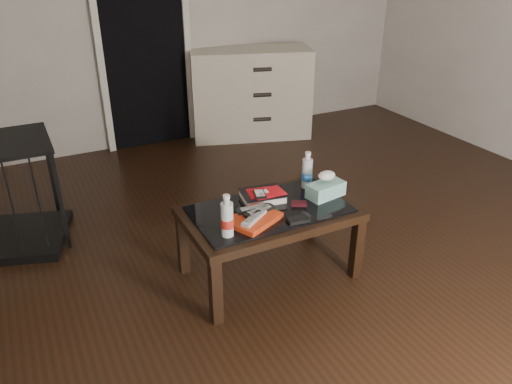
# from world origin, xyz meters

# --- Properties ---
(ground) EXTENTS (5.00, 5.00, 0.00)m
(ground) POSITION_xyz_m (0.00, 0.00, 0.00)
(ground) COLOR black
(ground) RESTS_ON ground
(doorway) EXTENTS (0.90, 0.08, 2.07)m
(doorway) POSITION_xyz_m (-0.40, 2.47, 1.02)
(doorway) COLOR black
(doorway) RESTS_ON ground
(coffee_table) EXTENTS (1.00, 0.60, 0.46)m
(coffee_table) POSITION_xyz_m (-0.40, -0.06, 0.40)
(coffee_table) COLOR black
(coffee_table) RESTS_ON ground
(dresser) EXTENTS (1.29, 0.84, 0.90)m
(dresser) POSITION_xyz_m (0.60, 2.23, 0.45)
(dresser) COLOR beige
(dresser) RESTS_ON ground
(magazines) EXTENTS (0.34, 0.31, 0.03)m
(magazines) POSITION_xyz_m (-0.55, -0.15, 0.48)
(magazines) COLOR red
(magazines) RESTS_ON coffee_table
(remote_silver) EXTENTS (0.19, 0.15, 0.02)m
(remote_silver) POSITION_xyz_m (-0.57, -0.18, 0.50)
(remote_silver) COLOR #B0B1B5
(remote_silver) RESTS_ON magazines
(remote_black_front) EXTENTS (0.21, 0.09, 0.02)m
(remote_black_front) POSITION_xyz_m (-0.50, -0.12, 0.50)
(remote_black_front) COLOR black
(remote_black_front) RESTS_ON magazines
(remote_black_back) EXTENTS (0.20, 0.06, 0.02)m
(remote_black_back) POSITION_xyz_m (-0.52, -0.08, 0.50)
(remote_black_back) COLOR black
(remote_black_back) RESTS_ON magazines
(textbook) EXTENTS (0.28, 0.24, 0.05)m
(textbook) POSITION_xyz_m (-0.39, 0.07, 0.48)
(textbook) COLOR black
(textbook) RESTS_ON coffee_table
(dvd_mailers) EXTENTS (0.21, 0.17, 0.01)m
(dvd_mailers) POSITION_xyz_m (-0.38, 0.06, 0.51)
(dvd_mailers) COLOR red
(dvd_mailers) RESTS_ON textbook
(ipod) EXTENTS (0.09, 0.12, 0.02)m
(ipod) POSITION_xyz_m (-0.42, 0.03, 0.52)
(ipod) COLOR black
(ipod) RESTS_ON dvd_mailers
(flip_phone) EXTENTS (0.10, 0.09, 0.02)m
(flip_phone) POSITION_xyz_m (-0.23, -0.10, 0.47)
(flip_phone) COLOR black
(flip_phone) RESTS_ON coffee_table
(wallet) EXTENTS (0.13, 0.08, 0.02)m
(wallet) POSITION_xyz_m (-0.33, -0.26, 0.47)
(wallet) COLOR black
(wallet) RESTS_ON coffee_table
(water_bottle_left) EXTENTS (0.07, 0.07, 0.24)m
(water_bottle_left) POSITION_xyz_m (-0.74, -0.22, 0.58)
(water_bottle_left) COLOR silver
(water_bottle_left) RESTS_ON coffee_table
(water_bottle_right) EXTENTS (0.08, 0.08, 0.24)m
(water_bottle_right) POSITION_xyz_m (-0.06, 0.09, 0.58)
(water_bottle_right) COLOR silver
(water_bottle_right) RESTS_ON coffee_table
(tissue_box) EXTENTS (0.25, 0.16, 0.09)m
(tissue_box) POSITION_xyz_m (-0.03, -0.08, 0.51)
(tissue_box) COLOR teal
(tissue_box) RESTS_ON coffee_table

